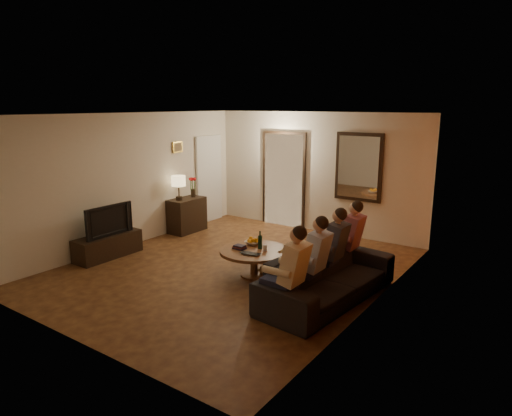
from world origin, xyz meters
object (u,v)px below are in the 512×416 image
Objects in this scene: tv at (106,220)px; laptop at (249,255)px; dog at (275,260)px; wine_bottle at (260,240)px; sofa at (328,276)px; person_a at (290,277)px; coffee_table at (254,263)px; bowl at (253,243)px; dresser at (187,215)px; table_lamp at (179,188)px; tv_stand at (108,246)px; person_c at (332,253)px; person_d at (348,243)px; person_b at (312,264)px.

tv is 2.91m from laptop.
wine_bottle is at bearing -158.47° from dog.
person_a reaches higher than sofa.
bowl is at bearing 129.29° from coffee_table.
sofa is 1.41m from coffee_table.
tv is at bearing -90.00° from dresser.
table_lamp is at bearing 161.80° from dog.
person_a is at bearing -3.90° from tv_stand.
dresser reaches higher than laptop.
dresser reaches higher than coffee_table.
laptop reaches higher than tv_stand.
person_c is 0.60m from person_d.
person_d is at bearing 90.00° from person_c.
tv is 0.82× the size of person_b.
tv is at bearing -164.64° from coffee_table.
person_a reaches higher than coffee_table.
dresser is 4.42m from sofa.
person_d is 1.20m from dog.
dresser is 0.70× the size of person_b.
tv is 4.07m from person_a.
dresser is at bearing 141.32° from laptop.
tv_stand is at bearing -175.44° from person_b.
dog reaches higher than laptop.
sofa is (4.16, -1.26, -0.66)m from table_lamp.
person_d is 1.58m from bowl.
table_lamp is 4.19m from person_c.
wine_bottle is at bearing 86.16° from sofa.
tv_stand is 1.05× the size of person_c.
dog is 0.55m from laptop.
person_a reaches higher than dresser.
wine_bottle reaches higher than coffee_table.
bowl is (-1.48, 0.06, -0.12)m from person_c.
dresser reaches higher than dog.
bowl is at bearing 176.28° from dog.
tv is 2.94m from wine_bottle.
dresser is at bearing 163.77° from person_c.
tv_stand is at bearing 176.10° from person_a.
tv reaches higher than dog.
laptop is (-1.20, -1.04, -0.14)m from person_d.
tv is 4.07m from person_b.
table_lamp reaches higher than coffee_table.
sofa is 4.26× the size of dog.
person_a is at bearing -52.05° from dog.
laptop is at bearing 172.62° from person_b.
person_b is 0.60m from person_c.
dresser is 2.11m from tv_stand.
table_lamp is 0.45× the size of person_b.
wine_bottle is (0.05, 0.10, 0.38)m from coffee_table.
sofa is 1.99× the size of person_c.
person_c reaches higher than dog.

